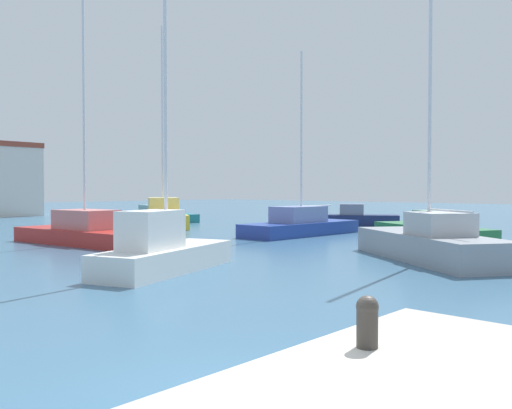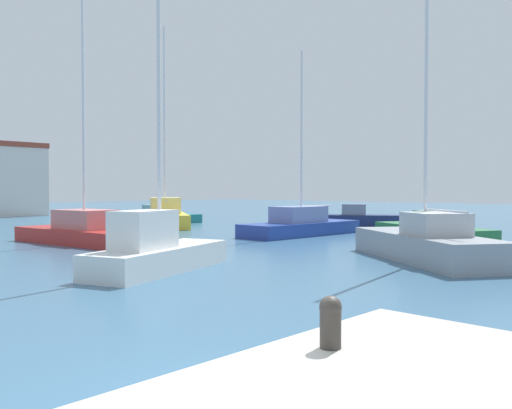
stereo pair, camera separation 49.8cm
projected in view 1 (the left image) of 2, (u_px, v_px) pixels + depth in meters
water at (177, 235)px, 30.96m from camera, size 160.00×160.00×0.00m
mooring_bollard at (367, 319)px, 5.85m from camera, size 0.25×0.25×0.57m
sailboat_red_far_left at (85, 231)px, 25.90m from camera, size 3.56×8.32×12.71m
sailboat_white_mid_harbor at (162, 250)px, 16.95m from camera, size 6.04×3.60×9.06m
motorboat_teal_inner_mooring at (161, 215)px, 45.13m from camera, size 3.84×8.72×1.29m
sailboat_blue_near_pier at (300, 224)px, 30.74m from camera, size 8.07×2.66×10.49m
sailboat_yellow_far_right at (163, 216)px, 38.15m from camera, size 7.22×8.99×14.18m
motorboat_navy_distant_east at (356, 218)px, 39.00m from camera, size 4.62×5.88×1.56m
sailboat_grey_center_channel at (430, 242)px, 19.74m from camera, size 6.26×7.56×12.74m
motorboat_green_distant_north at (431, 230)px, 28.77m from camera, size 5.45×7.92×1.50m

